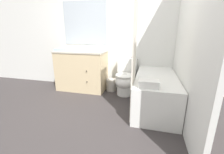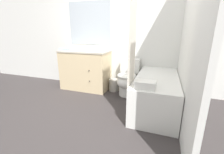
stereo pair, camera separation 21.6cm
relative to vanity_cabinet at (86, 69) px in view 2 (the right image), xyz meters
name	(u,v)px [view 2 (the right image)]	position (x,y,z in m)	size (l,w,h in m)	color
ground_plane	(84,126)	(0.70, -1.37, -0.45)	(14.00, 14.00, 0.00)	#383333
wall_back	(119,33)	(0.69, 0.30, 0.81)	(8.00, 0.06, 2.50)	silver
wall_right	(189,33)	(1.97, -0.54, 0.80)	(0.05, 2.64, 2.50)	silver
vanity_cabinet	(86,69)	(0.00, 0.00, 0.00)	(1.08, 0.59, 0.87)	beige
sink_faucet	(89,48)	(0.00, 0.19, 0.46)	(0.14, 0.12, 0.12)	silver
toilet	(127,79)	(1.00, -0.07, -0.11)	(0.40, 0.63, 0.73)	white
bathtub	(156,92)	(1.60, -0.46, -0.17)	(0.67, 1.49, 0.55)	white
shower_curtain	(132,54)	(1.25, -0.91, 0.53)	(0.01, 0.41, 1.95)	silver
wastebasket	(114,85)	(0.67, 0.06, -0.31)	(0.22, 0.22, 0.26)	#B7B2A8
tissue_box	(90,49)	(0.10, 0.06, 0.47)	(0.14, 0.12, 0.10)	silver
soap_dispenser	(102,48)	(0.43, -0.04, 0.50)	(0.07, 0.07, 0.17)	silver
hand_towel_folded	(66,49)	(-0.37, -0.16, 0.46)	(0.27, 0.17, 0.06)	silver
bath_towel_folded	(145,85)	(1.47, -1.06, 0.16)	(0.27, 0.19, 0.10)	white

